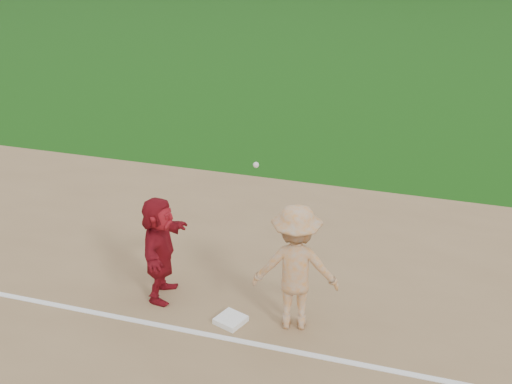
% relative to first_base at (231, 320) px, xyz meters
% --- Properties ---
extents(ground, '(160.00, 160.00, 0.00)m').
position_rel_first_base_xyz_m(ground, '(-0.20, 0.41, -0.06)').
color(ground, '#15480D').
rests_on(ground, ground).
extents(foul_line, '(60.00, 0.10, 0.01)m').
position_rel_first_base_xyz_m(foul_line, '(-0.20, -0.39, -0.04)').
color(foul_line, white).
rests_on(foul_line, infield_dirt).
extents(first_base, '(0.50, 0.50, 0.09)m').
position_rel_first_base_xyz_m(first_base, '(0.00, 0.00, 0.00)').
color(first_base, white).
rests_on(first_base, infield_dirt).
extents(base_runner, '(0.73, 1.64, 1.71)m').
position_rel_first_base_xyz_m(base_runner, '(-1.27, 0.36, 0.81)').
color(base_runner, maroon).
rests_on(base_runner, infield_dirt).
extents(first_base_play, '(1.37, 0.95, 2.45)m').
position_rel_first_base_xyz_m(first_base_play, '(0.91, 0.25, 0.92)').
color(first_base_play, '#A8A8AB').
rests_on(first_base_play, infield_dirt).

